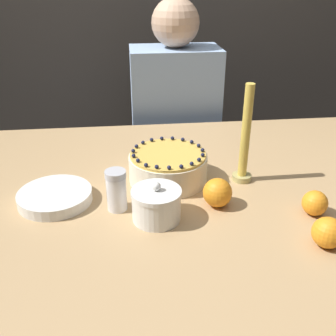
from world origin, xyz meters
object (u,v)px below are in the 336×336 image
at_px(cake, 168,167).
at_px(candle, 245,143).
at_px(person_man_blue_shirt, 174,152).
at_px(sugar_bowl, 156,204).
at_px(sugar_shaker, 116,190).

height_order(cake, candle, candle).
height_order(candle, person_man_blue_shirt, person_man_blue_shirt).
relative_size(sugar_bowl, person_man_blue_shirt, 0.10).
xyz_separation_m(sugar_shaker, candle, (0.38, 0.12, 0.07)).
height_order(cake, sugar_shaker, sugar_shaker).
relative_size(sugar_shaker, candle, 0.38).
xyz_separation_m(sugar_shaker, person_man_blue_shirt, (0.26, 0.84, -0.28)).
distance_m(cake, person_man_blue_shirt, 0.75).
relative_size(cake, candle, 0.79).
distance_m(sugar_bowl, candle, 0.35).
bearing_deg(candle, person_man_blue_shirt, 99.53).
bearing_deg(person_man_blue_shirt, candle, 99.53).
bearing_deg(candle, sugar_shaker, -162.22).
distance_m(cake, candle, 0.24).
xyz_separation_m(sugar_bowl, candle, (0.28, 0.18, 0.08)).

